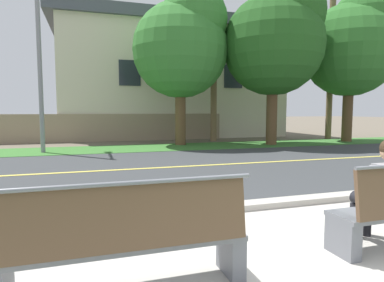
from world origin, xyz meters
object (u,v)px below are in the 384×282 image
object	(u,v)px
shade_tree_far_left	(184,43)
shade_tree_centre	(354,43)
bench_left	(127,242)
shade_tree_left	(277,37)
streetlamp	(39,31)
seated_person_grey	(381,188)

from	to	relation	value
shade_tree_far_left	shade_tree_centre	world-z (taller)	shade_tree_centre
bench_left	shade_tree_left	xyz separation A→B (m)	(7.87, 10.55, 4.36)
streetlamp	shade_tree_centre	xyz separation A→B (m)	(14.27, 0.02, 0.44)
bench_left	shade_tree_far_left	xyz separation A→B (m)	(3.86, 11.73, 4.10)
shade_tree_far_left	shade_tree_centre	xyz separation A→B (m)	(8.49, -0.93, 0.32)
shade_tree_far_left	shade_tree_left	xyz separation A→B (m)	(4.01, -1.18, 0.25)
bench_left	shade_tree_far_left	size ratio (longest dim) A/B	0.30
bench_left	streetlamp	size ratio (longest dim) A/B	0.27
streetlamp	shade_tree_far_left	bearing A→B (deg)	9.42
seated_person_grey	shade_tree_centre	world-z (taller)	shade_tree_centre
seated_person_grey	shade_tree_far_left	distance (m)	12.24
seated_person_grey	shade_tree_far_left	world-z (taller)	shade_tree_far_left
seated_person_grey	bench_left	bearing A→B (deg)	-176.55
seated_person_grey	shade_tree_centre	distance (m)	14.85
seated_person_grey	shade_tree_left	world-z (taller)	shade_tree_left
shade_tree_left	bench_left	bearing A→B (deg)	-126.72
streetlamp	shade_tree_left	world-z (taller)	streetlamp
seated_person_grey	shade_tree_left	size ratio (longest dim) A/B	0.17
streetlamp	shade_tree_left	bearing A→B (deg)	-1.33
streetlamp	shade_tree_far_left	world-z (taller)	streetlamp
shade_tree_left	shade_tree_centre	world-z (taller)	shade_tree_centre
bench_left	shade_tree_left	world-z (taller)	shade_tree_left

